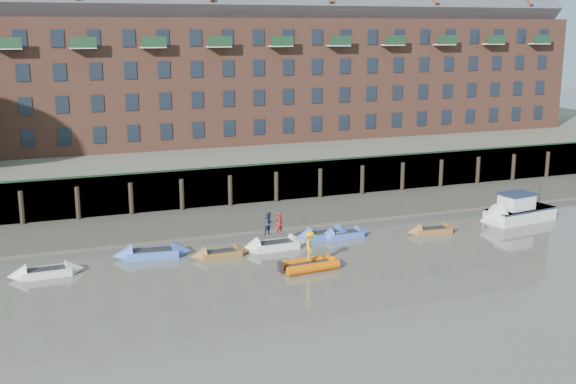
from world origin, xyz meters
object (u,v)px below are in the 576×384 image
rowboat_6 (432,231)px  person_rib_crew (310,246)px  rowboat_0 (46,272)px  person_rower_b (269,224)px  rowboat_5 (344,235)px  motor_launch (509,213)px  rib_tender (311,264)px  rowboat_3 (275,245)px  rowboat_4 (324,235)px  rowboat_2 (220,254)px  person_rower_a (279,223)px  rowboat_1 (152,253)px

rowboat_6 → person_rib_crew: size_ratio=2.25×
rowboat_0 → person_rower_b: bearing=-0.4°
rowboat_0 → person_rower_b: person_rower_b is taller
person_rib_crew → rowboat_5: bearing=-19.8°
rowboat_0 → rowboat_5: 19.87m
motor_launch → rib_tender: bearing=5.3°
rowboat_0 → motor_launch: bearing=-1.9°
rowboat_6 → rib_tender: 11.80m
rowboat_0 → rowboat_3: rowboat_3 is taller
rowboat_4 → rowboat_5: rowboat_4 is taller
rowboat_2 → rowboat_6: bearing=-2.5°
rowboat_6 → person_rower_b: 12.17m
rowboat_2 → rowboat_3: rowboat_3 is taller
person_rower_a → rowboat_3: bearing=-3.3°
rowboat_0 → rib_tender: 15.71m
rowboat_3 → person_rower_b: 1.51m
rowboat_3 → motor_launch: (18.65, -0.12, 0.47)m
rib_tender → person_rower_b: person_rower_b is taller
motor_launch → rowboat_0: bearing=-8.6°
rib_tender → person_rib_crew: person_rib_crew is taller
rowboat_6 → person_rib_crew: bearing=-155.3°
rowboat_4 → motor_launch: (14.59, -1.28, 0.49)m
rowboat_1 → rowboat_6: bearing=1.5°
person_rower_a → rowboat_5: bearing=175.4°
rowboat_6 → person_rower_b: person_rower_b is taller
rowboat_1 → rowboat_3: size_ratio=1.06×
rowboat_0 → person_rower_a: 14.80m
rowboat_2 → person_rower_a: size_ratio=2.60×
rib_tender → person_rower_b: bearing=96.8°
rowboat_4 → motor_launch: bearing=-9.6°
rowboat_2 → rowboat_6: (15.58, -0.18, -0.00)m
rowboat_5 → rowboat_6: rowboat_6 is taller
rib_tender → person_rower_a: size_ratio=2.41×
rowboat_5 → person_rower_b: 5.97m
rowboat_0 → rowboat_3: (14.40, 0.16, 0.02)m
rowboat_1 → rowboat_4: 11.95m
rowboat_2 → rowboat_3: size_ratio=0.85×
rowboat_3 → person_rib_crew: 4.88m
rowboat_3 → person_rower_b: bearing=143.0°
rowboat_4 → rowboat_6: size_ratio=1.12×
rowboat_5 → rowboat_0: bearing=-179.8°
rowboat_4 → rowboat_0: bearing=179.5°
rowboat_6 → motor_launch: bearing=7.9°
rowboat_2 → person_rower_b: (3.52, 0.57, 1.50)m
rowboat_3 → rowboat_4: (4.06, 1.16, -0.01)m
motor_launch → rowboat_6: bearing=-5.3°
rowboat_0 → rowboat_2: (10.58, -0.20, -0.02)m
person_rower_a → person_rib_crew: (0.24, -4.73, -0.20)m
rowboat_0 → rib_tender: (15.07, -4.43, 0.05)m
rowboat_6 → person_rower_a: size_ratio=2.62×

